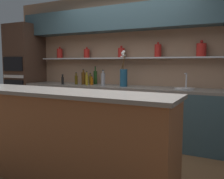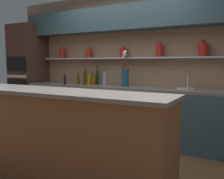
{
  "view_description": "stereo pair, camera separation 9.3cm",
  "coord_description": "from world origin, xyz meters",
  "px_view_note": "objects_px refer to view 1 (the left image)",
  "views": [
    {
      "loc": [
        1.8,
        -2.65,
        1.32
      ],
      "look_at": [
        0.25,
        0.37,
        0.96
      ],
      "focal_mm": 40.0,
      "sensor_mm": 36.0,
      "label": 1
    },
    {
      "loc": [
        1.88,
        -2.61,
        1.32
      ],
      "look_at": [
        0.25,
        0.37,
        0.96
      ],
      "focal_mm": 40.0,
      "sensor_mm": 36.0,
      "label": 2
    }
  ],
  "objects_px": {
    "sink_fixture": "(185,88)",
    "bottle_oil_8": "(87,79)",
    "bottle_spirit_4": "(83,78)",
    "bottle_wine_7": "(95,77)",
    "bottle_oil_2": "(76,79)",
    "oven_tower": "(25,75)",
    "bottle_oil_1": "(90,80)",
    "bottle_spirit_3": "(103,79)",
    "bottle_sauce_0": "(63,80)",
    "flower_vase": "(124,74)",
    "bottle_sauce_6": "(92,81)",
    "bottle_sauce_5": "(92,81)"
  },
  "relations": [
    {
      "from": "bottle_sauce_0",
      "to": "bottle_oil_8",
      "type": "bearing_deg",
      "value": 10.72
    },
    {
      "from": "bottle_spirit_4",
      "to": "bottle_oil_8",
      "type": "relative_size",
      "value": 1.14
    },
    {
      "from": "oven_tower",
      "to": "flower_vase",
      "type": "xyz_separation_m",
      "value": [
        2.31,
        -0.01,
        0.07
      ]
    },
    {
      "from": "sink_fixture",
      "to": "bottle_spirit_3",
      "type": "distance_m",
      "value": 1.43
    },
    {
      "from": "bottle_oil_1",
      "to": "bottle_wine_7",
      "type": "xyz_separation_m",
      "value": [
        0.11,
        -0.0,
        0.05
      ]
    },
    {
      "from": "bottle_sauce_0",
      "to": "bottle_sauce_5",
      "type": "height_order",
      "value": "bottle_sauce_0"
    },
    {
      "from": "oven_tower",
      "to": "bottle_oil_1",
      "type": "bearing_deg",
      "value": 6.49
    },
    {
      "from": "bottle_oil_1",
      "to": "bottle_sauce_5",
      "type": "xyz_separation_m",
      "value": [
        0.14,
        -0.17,
        -0.01
      ]
    },
    {
      "from": "bottle_oil_1",
      "to": "bottle_spirit_4",
      "type": "xyz_separation_m",
      "value": [
        -0.05,
        -0.16,
        0.04
      ]
    },
    {
      "from": "bottle_sauce_6",
      "to": "oven_tower",
      "type": "bearing_deg",
      "value": -177.65
    },
    {
      "from": "bottle_spirit_3",
      "to": "bottle_sauce_0",
      "type": "bearing_deg",
      "value": -168.65
    },
    {
      "from": "bottle_spirit_4",
      "to": "bottle_wine_7",
      "type": "distance_m",
      "value": 0.23
    },
    {
      "from": "oven_tower",
      "to": "bottle_oil_1",
      "type": "distance_m",
      "value": 1.54
    },
    {
      "from": "bottle_sauce_0",
      "to": "bottle_oil_2",
      "type": "height_order",
      "value": "bottle_oil_2"
    },
    {
      "from": "oven_tower",
      "to": "bottle_oil_2",
      "type": "relative_size",
      "value": 9.3
    },
    {
      "from": "bottle_oil_2",
      "to": "bottle_spirit_4",
      "type": "xyz_separation_m",
      "value": [
        0.12,
        0.06,
        0.03
      ]
    },
    {
      "from": "bottle_spirit_3",
      "to": "bottle_spirit_4",
      "type": "relative_size",
      "value": 0.98
    },
    {
      "from": "flower_vase",
      "to": "bottle_spirit_4",
      "type": "xyz_separation_m",
      "value": [
        -0.84,
        0.03,
        -0.09
      ]
    },
    {
      "from": "bottle_sauce_0",
      "to": "bottle_sauce_6",
      "type": "distance_m",
      "value": 0.54
    },
    {
      "from": "sink_fixture",
      "to": "bottle_oil_8",
      "type": "bearing_deg",
      "value": -176.86
    },
    {
      "from": "oven_tower",
      "to": "bottle_sauce_6",
      "type": "xyz_separation_m",
      "value": [
        1.62,
        0.07,
        -0.07
      ]
    },
    {
      "from": "flower_vase",
      "to": "bottle_oil_2",
      "type": "xyz_separation_m",
      "value": [
        -0.96,
        -0.03,
        -0.11
      ]
    },
    {
      "from": "bottle_wine_7",
      "to": "bottle_oil_8",
      "type": "relative_size",
      "value": 1.37
    },
    {
      "from": "bottle_sauce_0",
      "to": "bottle_sauce_6",
      "type": "relative_size",
      "value": 1.12
    },
    {
      "from": "flower_vase",
      "to": "bottle_spirit_4",
      "type": "height_order",
      "value": "flower_vase"
    },
    {
      "from": "bottle_oil_8",
      "to": "bottle_sauce_5",
      "type": "bearing_deg",
      "value": 57.76
    },
    {
      "from": "bottle_oil_8",
      "to": "bottle_wine_7",
      "type": "bearing_deg",
      "value": 83.24
    },
    {
      "from": "bottle_oil_8",
      "to": "sink_fixture",
      "type": "bearing_deg",
      "value": 3.14
    },
    {
      "from": "oven_tower",
      "to": "bottle_sauce_5",
      "type": "distance_m",
      "value": 1.67
    },
    {
      "from": "bottle_oil_8",
      "to": "flower_vase",
      "type": "bearing_deg",
      "value": 5.78
    },
    {
      "from": "bottle_sauce_5",
      "to": "bottle_wine_7",
      "type": "relative_size",
      "value": 0.5
    },
    {
      "from": "bottle_wine_7",
      "to": "bottle_oil_1",
      "type": "bearing_deg",
      "value": 178.23
    },
    {
      "from": "sink_fixture",
      "to": "bottle_oil_2",
      "type": "relative_size",
      "value": 1.31
    },
    {
      "from": "bottle_spirit_4",
      "to": "bottle_spirit_3",
      "type": "bearing_deg",
      "value": -4.07
    },
    {
      "from": "bottle_sauce_0",
      "to": "bottle_sauce_6",
      "type": "xyz_separation_m",
      "value": [
        0.49,
        0.24,
        -0.01
      ]
    },
    {
      "from": "flower_vase",
      "to": "bottle_oil_1",
      "type": "distance_m",
      "value": 0.82
    },
    {
      "from": "bottle_oil_1",
      "to": "bottle_oil_2",
      "type": "relative_size",
      "value": 0.94
    },
    {
      "from": "bottle_sauce_6",
      "to": "bottle_wine_7",
      "type": "height_order",
      "value": "bottle_wine_7"
    },
    {
      "from": "oven_tower",
      "to": "bottle_oil_1",
      "type": "relative_size",
      "value": 9.94
    },
    {
      "from": "bottle_oil_1",
      "to": "bottle_oil_8",
      "type": "bearing_deg",
      "value": -71.67
    },
    {
      "from": "bottle_sauce_0",
      "to": "bottle_spirit_3",
      "type": "relative_size",
      "value": 0.68
    },
    {
      "from": "flower_vase",
      "to": "bottle_oil_2",
      "type": "height_order",
      "value": "flower_vase"
    },
    {
      "from": "flower_vase",
      "to": "bottle_sauce_5",
      "type": "distance_m",
      "value": 0.66
    },
    {
      "from": "flower_vase",
      "to": "bottle_sauce_6",
      "type": "relative_size",
      "value": 3.63
    },
    {
      "from": "bottle_oil_1",
      "to": "bottle_oil_8",
      "type": "distance_m",
      "value": 0.27
    },
    {
      "from": "flower_vase",
      "to": "bottle_spirit_3",
      "type": "bearing_deg",
      "value": -179.27
    },
    {
      "from": "bottle_spirit_3",
      "to": "bottle_oil_8",
      "type": "xyz_separation_m",
      "value": [
        -0.3,
        -0.07,
        -0.01
      ]
    },
    {
      "from": "bottle_oil_2",
      "to": "sink_fixture",
      "type": "bearing_deg",
      "value": 1.58
    },
    {
      "from": "bottle_sauce_0",
      "to": "bottle_oil_1",
      "type": "xyz_separation_m",
      "value": [
        0.39,
        0.35,
        -0.0
      ]
    },
    {
      "from": "bottle_sauce_0",
      "to": "bottle_oil_2",
      "type": "distance_m",
      "value": 0.25
    }
  ]
}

